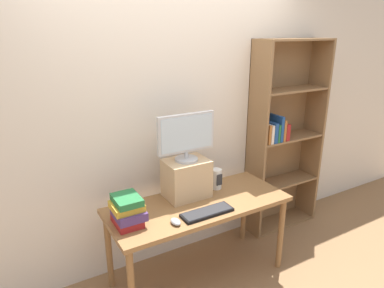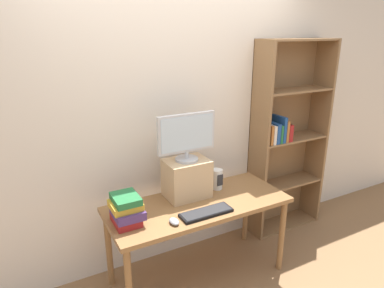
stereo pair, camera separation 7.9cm
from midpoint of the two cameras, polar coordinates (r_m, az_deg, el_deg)
name	(u,v)px [view 1 (the left image)]	position (r m, az deg, el deg)	size (l,w,h in m)	color
ground_plane	(198,275)	(3.19, 0.25, -21.06)	(12.00, 12.00, 0.00)	olive
back_wall	(170,119)	(2.97, -4.37, 4.18)	(7.00, 0.08, 2.60)	beige
desk	(198,211)	(2.83, 0.27, -11.15)	(1.48, 0.61, 0.71)	olive
bookshelf_unit	(282,137)	(3.61, 14.24, 1.21)	(0.82, 0.28, 1.96)	olive
riser_box	(186,178)	(2.83, -1.74, -5.75)	(0.35, 0.26, 0.32)	tan
computer_monitor	(186,136)	(2.70, -1.80, 1.36)	(0.49, 0.19, 0.39)	#B7B7BA
keyboard	(207,212)	(2.63, 1.66, -11.32)	(0.41, 0.14, 0.02)	black
computer_mouse	(176,222)	(2.51, -3.67, -12.80)	(0.06, 0.10, 0.04)	#99999E
book_stack	(128,211)	(2.51, -11.60, -10.85)	(0.21, 0.24, 0.21)	maroon
desk_speaker	(216,179)	(3.00, 3.31, -5.82)	(0.09, 0.10, 0.18)	silver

